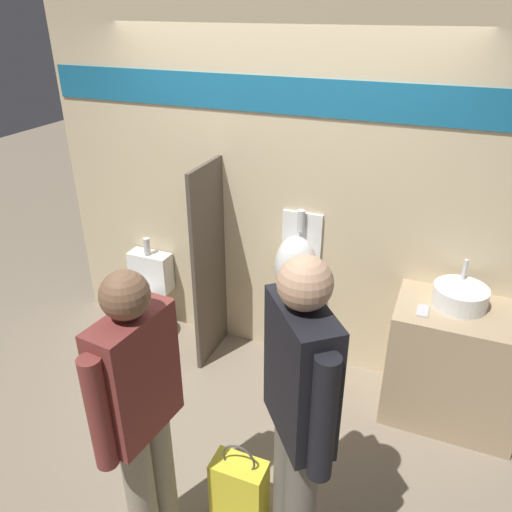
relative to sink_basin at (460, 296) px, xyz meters
name	(u,v)px	position (x,y,z in m)	size (l,w,h in m)	color
ground_plane	(248,388)	(-1.34, -0.35, -0.93)	(16.00, 16.00, 0.00)	gray
display_wall	(278,194)	(-1.34, 0.25, 0.43)	(3.74, 0.07, 2.70)	beige
sink_counter	(454,365)	(0.05, -0.06, -0.50)	(0.85, 0.55, 0.87)	tan
sink_basin	(460,296)	(0.00, 0.00, 0.00)	(0.34, 0.34, 0.27)	white
cell_phone	(423,311)	(-0.21, -0.17, -0.06)	(0.07, 0.14, 0.01)	#B7B7BC
divider_near_counter	(209,266)	(-1.79, -0.03, -0.13)	(0.03, 0.50, 1.61)	#4C4238
urinal_near_counter	(296,267)	(-1.13, 0.09, -0.07)	(0.32, 0.27, 1.29)	silver
toilet	(141,306)	(-2.45, -0.07, -0.63)	(0.37, 0.54, 0.86)	white
person_in_vest	(141,409)	(-1.35, -1.60, -0.03)	(0.23, 0.57, 1.65)	gray
person_with_lanyard	(298,410)	(-0.65, -1.38, 0.03)	(0.43, 0.50, 1.75)	#666056
shopping_bag	(239,491)	(-0.97, -1.34, -0.72)	(0.30, 0.16, 0.56)	yellow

